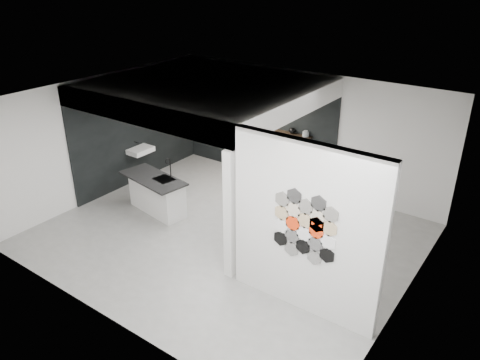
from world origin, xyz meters
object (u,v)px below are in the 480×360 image
at_px(kettle, 292,130).
at_px(glass_vase, 306,134).
at_px(glass_bowl, 306,134).
at_px(partition_panel, 305,230).
at_px(wall_basin, 141,150).
at_px(kitchen_island, 157,193).
at_px(stockpot, 226,115).
at_px(bottle_dark, 247,120).
at_px(utensil_cup, 226,117).

height_order(kettle, glass_vase, kettle).
bearing_deg(glass_bowl, partition_panel, -61.77).
bearing_deg(glass_vase, kettle, 180.00).
height_order(wall_basin, kettle, kettle).
relative_size(wall_basin, kettle, 3.64).
distance_m(kitchen_island, stockpot, 3.11).
bearing_deg(wall_basin, bottle_dark, 50.25).
xyz_separation_m(partition_panel, stockpot, (-4.42, 3.87, 0.02)).
relative_size(wall_basin, bottle_dark, 3.26).
relative_size(kitchen_island, glass_bowl, 10.73).
bearing_deg(bottle_dark, partition_panel, -45.89).
distance_m(kitchen_island, glass_bowl, 3.68).
bearing_deg(stockpot, kitchen_island, -83.61).
distance_m(wall_basin, glass_vase, 4.01).
distance_m(kettle, bottle_dark, 1.31).
relative_size(glass_bowl, glass_vase, 1.16).
bearing_deg(kettle, bottle_dark, 165.33).
relative_size(partition_panel, kettle, 16.98).
bearing_deg(bottle_dark, wall_basin, -129.75).
bearing_deg(glass_vase, glass_bowl, 0.00).
bearing_deg(kettle, glass_vase, -14.67).
bearing_deg(kettle, stockpot, 165.33).
distance_m(bottle_dark, utensil_cup, 0.68).
relative_size(stockpot, utensil_cup, 2.42).
height_order(glass_bowl, glass_vase, glass_vase).
bearing_deg(kitchen_island, partition_panel, -3.53).
relative_size(wall_basin, glass_vase, 4.45).
bearing_deg(bottle_dark, glass_vase, 0.00).
bearing_deg(kitchen_island, utensil_cup, 105.69).
xyz_separation_m(wall_basin, glass_bowl, (3.39, 2.07, 0.53)).
xyz_separation_m(wall_basin, glass_vase, (3.39, 2.07, 0.54)).
xyz_separation_m(kitchen_island, glass_bowl, (2.02, 2.93, 0.94)).
bearing_deg(wall_basin, glass_vase, 31.35).
height_order(kitchen_island, glass_bowl, glass_bowl).
bearing_deg(glass_vase, partition_panel, -61.77).
relative_size(stockpot, kettle, 1.44).
relative_size(partition_panel, utensil_cup, 28.48).
bearing_deg(wall_basin, stockpot, 63.19).
height_order(bottle_dark, utensil_cup, bottle_dark).
bearing_deg(glass_vase, kitchen_island, -124.51).
height_order(wall_basin, utensil_cup, utensil_cup).
bearing_deg(glass_vase, wall_basin, -148.65).
bearing_deg(bottle_dark, glass_bowl, 0.00).
bearing_deg(utensil_cup, kitchen_island, -83.59).
relative_size(glass_vase, bottle_dark, 0.73).
height_order(glass_vase, bottle_dark, bottle_dark).
xyz_separation_m(glass_bowl, glass_vase, (0.00, 0.00, 0.01)).
bearing_deg(glass_bowl, bottle_dark, 180.00).
height_order(stockpot, utensil_cup, stockpot).
bearing_deg(utensil_cup, wall_basin, -116.79).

